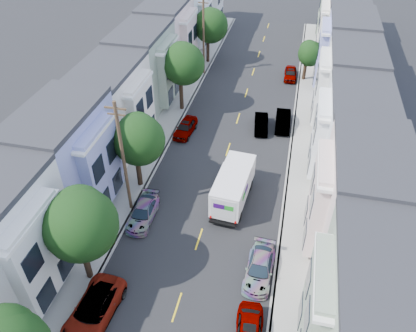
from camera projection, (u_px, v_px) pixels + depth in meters
ground at (199, 239)px, 31.14m from camera, size 160.00×160.00×0.00m
road_slab at (233, 133)px, 42.58m from camera, size 12.00×70.00×0.02m
curb_left at (178, 126)px, 43.60m from camera, size 0.30×70.00×0.15m
curb_right at (292, 140)px, 41.47m from camera, size 0.30×70.00×0.15m
sidewalk_left at (167, 124)px, 43.83m from camera, size 2.60×70.00×0.15m
sidewalk_right at (304, 142)px, 41.25m from camera, size 2.60×70.00×0.15m
centerline at (233, 133)px, 42.58m from camera, size 0.12×70.00×0.01m
townhouse_row_left at (134, 120)px, 44.54m from camera, size 5.00×70.00×8.50m
townhouse_row_right at (343, 147)px, 40.63m from camera, size 5.00×70.00×8.50m
tree_b at (80, 225)px, 25.10m from camera, size 4.70×4.70×7.68m
tree_c at (138, 140)px, 33.00m from camera, size 4.31×4.31×7.09m
tree_d at (183, 64)px, 42.88m from camera, size 4.52×4.52×7.84m
tree_e at (210, 26)px, 53.26m from camera, size 4.54×4.54×7.38m
tree_far_r at (310, 54)px, 49.99m from camera, size 3.10×3.10×5.10m
utility_pole_near at (123, 160)px, 30.57m from camera, size 1.60×0.26×10.00m
utility_pole_far at (204, 36)px, 50.40m from camera, size 1.60×0.26×10.00m
fedex_truck at (233, 186)px, 33.44m from camera, size 2.44×6.34×3.04m
lead_sedan at (261, 124)px, 42.79m from camera, size 1.84×4.04×1.30m
parked_left_b at (93, 311)px, 25.54m from camera, size 2.76×5.44×1.47m
parked_left_c at (143, 213)px, 32.46m from camera, size 1.95×4.39×1.30m
parked_left_d at (185, 128)px, 42.15m from camera, size 2.00×4.41×1.39m
parked_right_b at (259, 268)px, 28.20m from camera, size 2.02×4.48×1.32m
parked_right_c at (283, 121)px, 43.11m from camera, size 1.74×4.37×1.43m
parked_right_d at (290, 74)px, 52.13m from camera, size 1.69×4.11×1.32m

